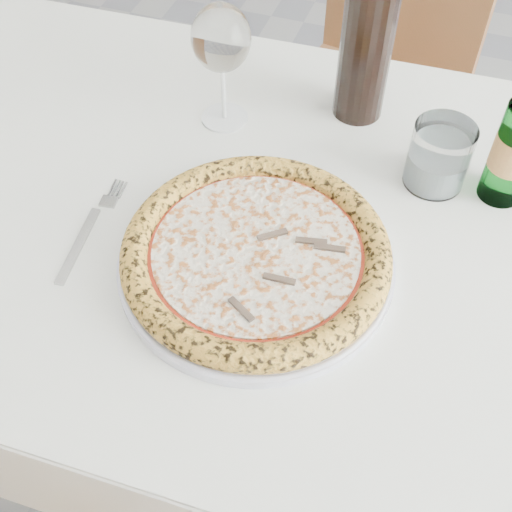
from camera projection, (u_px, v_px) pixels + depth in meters
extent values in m
cube|color=slate|center=(245.00, 484.00, 1.41)|extent=(5.00, 6.00, 0.02)
cube|color=brown|center=(279.00, 225.00, 0.91)|extent=(1.35, 0.80, 0.04)
cube|color=white|center=(280.00, 214.00, 0.89)|extent=(1.41, 0.87, 0.01)
cube|color=white|center=(345.00, 107.00, 1.22)|extent=(1.38, 0.01, 0.22)
cylinder|color=brown|center=(75.00, 174.00, 1.51)|extent=(0.06, 0.06, 0.71)
cube|color=brown|center=(366.00, 105.00, 1.53)|extent=(0.45, 0.45, 0.04)
cylinder|color=brown|center=(435.00, 161.00, 1.75)|extent=(0.04, 0.04, 0.43)
cylinder|color=brown|center=(389.00, 241.00, 1.57)|extent=(0.04, 0.04, 0.43)
cylinder|color=brown|center=(326.00, 123.00, 1.85)|extent=(0.04, 0.04, 0.43)
cylinder|color=brown|center=(271.00, 193.00, 1.67)|extent=(0.04, 0.04, 0.43)
cylinder|color=white|center=(256.00, 262.00, 0.82)|extent=(0.35, 0.35, 0.01)
torus|color=white|center=(256.00, 260.00, 0.82)|extent=(0.35, 0.35, 0.01)
cylinder|color=#E1B579|center=(256.00, 256.00, 0.81)|extent=(0.33, 0.33, 0.01)
torus|color=#C0892E|center=(256.00, 252.00, 0.80)|extent=(0.34, 0.34, 0.04)
cylinder|color=#D24427|center=(256.00, 252.00, 0.80)|extent=(0.28, 0.28, 0.00)
cylinder|color=#FAE7CB|center=(256.00, 250.00, 0.80)|extent=(0.26, 0.26, 0.00)
cube|color=brown|center=(281.00, 255.00, 0.79)|extent=(0.04, 0.01, 0.00)
cube|color=brown|center=(281.00, 223.00, 0.83)|extent=(0.02, 0.04, 0.00)
cube|color=brown|center=(224.00, 212.00, 0.84)|extent=(0.04, 0.03, 0.00)
cube|color=brown|center=(225.00, 255.00, 0.79)|extent=(0.04, 0.03, 0.00)
cube|color=brown|center=(255.00, 287.00, 0.76)|extent=(0.02, 0.04, 0.00)
cube|color=#9F9F9F|center=(79.00, 244.00, 0.85)|extent=(0.03, 0.13, 0.00)
cube|color=#9F9F9F|center=(108.00, 203.00, 0.89)|extent=(0.03, 0.02, 0.00)
cylinder|color=#9F9F9F|center=(111.00, 189.00, 0.91)|extent=(0.00, 0.03, 0.00)
cylinder|color=#9F9F9F|center=(114.00, 190.00, 0.91)|extent=(0.00, 0.03, 0.00)
cylinder|color=#9F9F9F|center=(118.00, 191.00, 0.91)|extent=(0.00, 0.03, 0.00)
cylinder|color=#9F9F9F|center=(122.00, 192.00, 0.91)|extent=(0.00, 0.03, 0.00)
cylinder|color=white|center=(225.00, 118.00, 1.01)|extent=(0.07, 0.07, 0.00)
cylinder|color=white|center=(223.00, 91.00, 0.97)|extent=(0.01, 0.01, 0.10)
ellipsoid|color=silver|center=(221.00, 38.00, 0.90)|extent=(0.09, 0.09, 0.10)
cylinder|color=silver|center=(439.00, 156.00, 0.89)|extent=(0.09, 0.09, 0.10)
cylinder|color=white|center=(435.00, 168.00, 0.91)|extent=(0.08, 0.08, 0.05)
cylinder|color=black|center=(366.00, 50.00, 0.94)|extent=(0.08, 0.08, 0.22)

